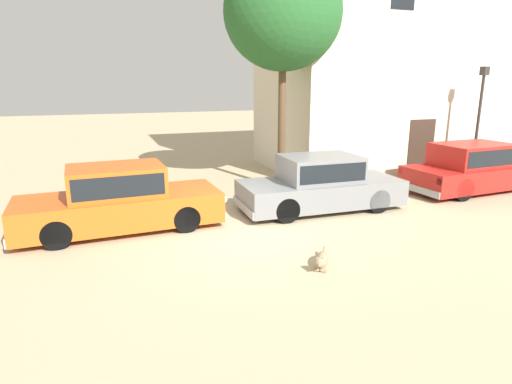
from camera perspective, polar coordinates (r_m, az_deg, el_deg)
The scene contains 8 objects.
ground_plane at distance 10.00m, azimuth -1.69°, elevation -5.46°, with size 80.00×80.00×0.00m, color tan.
parked_sedan_nearest at distance 10.52m, azimuth -17.67°, elevation -0.86°, with size 4.80×1.91×1.53m.
parked_sedan_second at distance 11.76m, azimuth 8.53°, elevation 1.14°, with size 4.56×1.87×1.48m.
parked_sedan_third at distance 15.34m, azimuth 26.95°, elevation 2.96°, with size 4.92×2.03×1.52m.
apartment_block at distance 19.68m, azimuth 21.15°, elevation 16.99°, with size 12.76×5.27×9.16m.
stray_dog_spotted at distance 8.29m, azimuth 8.67°, elevation -8.89°, with size 0.67×0.91×0.35m.
street_lamp at distance 16.70m, azimuth 27.51°, elevation 9.69°, with size 0.22×0.22×3.88m.
acacia_tree_left at distance 13.87m, azimuth 3.63°, elevation 22.62°, with size 3.60×3.24×7.10m.
Camera 1 is at (-2.97, -8.92, 3.42)m, focal length 30.20 mm.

